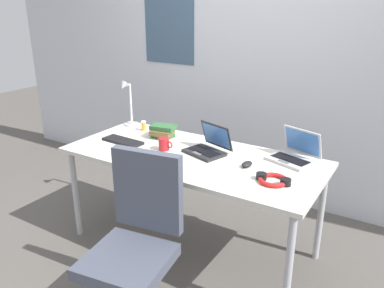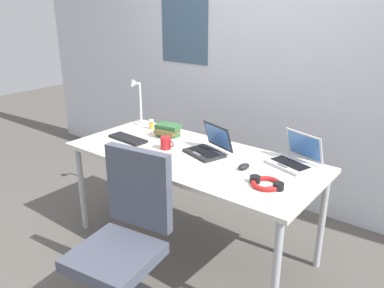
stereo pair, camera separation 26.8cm
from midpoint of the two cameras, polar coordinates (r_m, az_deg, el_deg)
ground_plane at (r=3.06m, az=-2.59°, el=-14.62°), size 12.00×12.00×0.00m
wall_back at (r=3.50m, az=7.46°, el=12.75°), size 6.00×0.13×2.60m
desk at (r=2.73m, az=-2.81°, el=-2.75°), size 1.80×0.80×0.74m
desk_lamp at (r=3.33m, az=-11.64°, el=5.76°), size 0.12×0.18×0.40m
laptop_near_lamp at (r=2.65m, az=11.94°, el=-1.58°), size 0.35×0.32×0.21m
laptop_back_left at (r=2.72m, az=-0.46°, el=-0.51°), size 0.33×0.31×0.20m
external_keyboard at (r=3.01m, az=-12.63°, el=0.38°), size 0.34×0.14×0.02m
computer_mouse at (r=2.52m, az=5.04°, el=-3.02°), size 0.07×0.10×0.03m
cell_phone at (r=2.54m, az=-8.21°, el=-3.24°), size 0.14×0.15×0.01m
headphones at (r=2.32m, az=8.60°, el=-5.28°), size 0.21×0.18×0.04m
pill_bottle at (r=3.25m, az=-9.46°, el=2.65°), size 0.04×0.04×0.08m
book_stack at (r=3.05m, az=-6.85°, el=1.82°), size 0.20×0.17×0.10m
coffee_mug at (r=2.79m, az=-6.85°, el=-0.06°), size 0.11×0.08×0.09m
office_chair at (r=2.32m, az=-11.74°, el=-15.82°), size 0.52×0.57×0.97m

